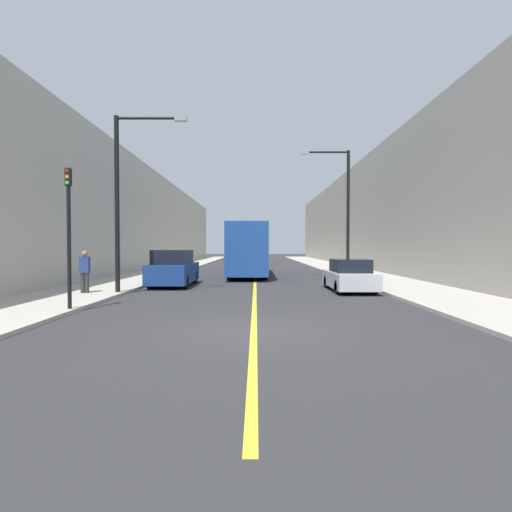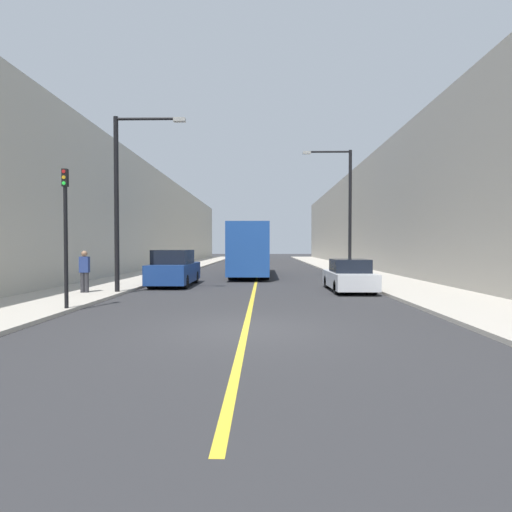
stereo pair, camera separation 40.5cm
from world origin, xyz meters
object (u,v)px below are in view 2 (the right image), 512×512
parked_suv_left (174,269)px  traffic_light (66,233)px  car_right_near (349,277)px  street_lamp_right (346,204)px  pedestrian (85,271)px  street_lamp_left (123,191)px  bus (251,249)px

parked_suv_left → traffic_light: (-1.50, -8.42, 1.62)m
car_right_near → traffic_light: (-10.12, -6.03, 1.82)m
street_lamp_right → pedestrian: bearing=-146.1°
car_right_near → street_lamp_left: size_ratio=0.57×
parked_suv_left → bus: bearing=62.4°
street_lamp_right → pedestrian: 15.70m
car_right_near → pedestrian: size_ratio=2.43×
traffic_light → pedestrian: size_ratio=2.48×
bus → pedestrian: (-6.61, -11.37, -0.84)m
traffic_light → street_lamp_right: bearing=48.4°
car_right_near → street_lamp_left: bearing=-171.8°
street_lamp_left → street_lamp_right: (11.12, 8.16, 0.25)m
bus → pedestrian: bus is taller
car_right_near → street_lamp_left: (-9.93, -1.43, 3.78)m
parked_suv_left → car_right_near: parked_suv_left is taller
bus → traffic_light: size_ratio=2.44×
parked_suv_left → pedestrian: bearing=-124.2°
parked_suv_left → traffic_light: bearing=-100.1°
parked_suv_left → pedestrian: 5.06m
bus → street_lamp_right: street_lamp_right is taller
bus → car_right_near: bearing=-63.1°
bus → car_right_near: 10.81m
car_right_near → street_lamp_right: size_ratio=0.54×
street_lamp_right → pedestrian: street_lamp_right is taller
bus → street_lamp_left: 12.39m
car_right_near → street_lamp_left: 10.72m
street_lamp_left → traffic_light: size_ratio=1.71×
pedestrian → street_lamp_left: bearing=13.2°
bus → traffic_light: (-5.26, -15.61, 0.62)m
street_lamp_left → car_right_near: bearing=8.2°
street_lamp_right → traffic_light: 17.20m
parked_suv_left → street_lamp_right: size_ratio=0.60×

